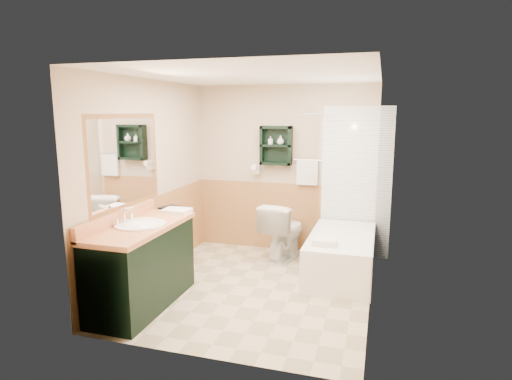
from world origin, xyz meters
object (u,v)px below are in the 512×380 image
object	(u,v)px
bathtub	(341,255)
soap_bottle_b	(280,141)
toilet	(284,231)
wall_shelf	(276,145)
vanity	(142,266)
soap_bottle_a	(271,142)
hair_dryer	(256,169)
vanity_book	(164,198)

from	to	relation	value
bathtub	soap_bottle_b	xyz separation A→B (m)	(-0.96, 0.70, 1.36)
bathtub	toilet	world-z (taller)	toilet
bathtub	wall_shelf	bearing A→B (deg)	145.42
vanity	soap_bottle_a	size ratio (longest dim) A/B	12.13
soap_bottle_a	soap_bottle_b	bearing A→B (deg)	0.00
vanity	hair_dryer	bearing A→B (deg)	74.81
hair_dryer	toilet	size ratio (longest dim) A/B	0.30
hair_dryer	bathtub	bearing A→B (deg)	-28.90
vanity_book	soap_bottle_a	size ratio (longest dim) A/B	1.99
bathtub	soap_bottle_a	world-z (taller)	soap_bottle_a
vanity	bathtub	bearing A→B (deg)	37.23
bathtub	vanity_book	bearing A→B (deg)	-162.67
hair_dryer	toilet	xyz separation A→B (m)	(0.50, -0.35, -0.81)
toilet	soap_bottle_b	size ratio (longest dim) A/B	6.42
soap_bottle_b	vanity	bearing A→B (deg)	-113.97
wall_shelf	toilet	world-z (taller)	wall_shelf
soap_bottle_a	vanity_book	bearing A→B (deg)	-125.98
hair_dryer	vanity_book	bearing A→B (deg)	-118.80
wall_shelf	hair_dryer	xyz separation A→B (m)	(-0.30, 0.02, -0.35)
soap_bottle_b	toilet	bearing A→B (deg)	-67.44
wall_shelf	bathtub	size ratio (longest dim) A/B	0.37
toilet	soap_bottle_a	size ratio (longest dim) A/B	7.07
hair_dryer	soap_bottle_b	size ratio (longest dim) A/B	1.92
wall_shelf	toilet	bearing A→B (deg)	-58.45
toilet	vanity	bearing A→B (deg)	71.73
bathtub	vanity_book	distance (m)	2.30
wall_shelf	hair_dryer	size ratio (longest dim) A/B	2.29
soap_bottle_b	hair_dryer	bearing A→B (deg)	175.31
hair_dryer	bathtub	distance (m)	1.78
wall_shelf	vanity_book	size ratio (longest dim) A/B	2.43
bathtub	toilet	xyz separation A→B (m)	(-0.83, 0.39, 0.13)
bathtub	vanity_book	size ratio (longest dim) A/B	6.63
bathtub	hair_dryer	bearing A→B (deg)	151.10
toilet	vanity_book	xyz separation A→B (m)	(-1.26, -1.04, 0.59)
toilet	vanity_book	world-z (taller)	vanity_book
wall_shelf	soap_bottle_b	distance (m)	0.09
wall_shelf	toilet	size ratio (longest dim) A/B	0.68
vanity	toilet	world-z (taller)	vanity
vanity	soap_bottle_b	bearing A→B (deg)	66.03
vanity	soap_bottle_a	distance (m)	2.58
wall_shelf	bathtub	world-z (taller)	wall_shelf
toilet	vanity_book	distance (m)	1.73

